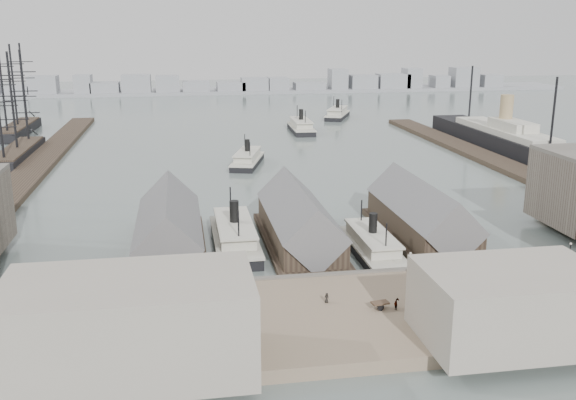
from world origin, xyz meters
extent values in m
plane|color=#566461|center=(0.00, 0.00, 0.00)|extent=(900.00, 900.00, 0.00)
cube|color=#786551|center=(0.00, -20.00, 1.00)|extent=(180.00, 30.00, 2.00)
cube|color=#59544C|center=(0.00, -5.20, 1.15)|extent=(180.00, 1.20, 2.30)
cube|color=#2D231C|center=(-68.00, 100.00, 0.80)|extent=(10.00, 220.00, 1.60)
cube|color=#2D231C|center=(78.00, 90.00, 0.80)|extent=(10.00, 180.00, 1.60)
cube|color=#2D231C|center=(-26.00, 16.00, 0.60)|extent=(14.00, 42.00, 1.20)
cube|color=#2D231C|center=(-26.00, 17.00, 3.70)|extent=(12.00, 36.00, 5.00)
cube|color=#59595B|center=(-26.00, 17.00, 6.30)|extent=(12.60, 37.00, 12.60)
cube|color=#2D231C|center=(0.00, 16.00, 0.60)|extent=(14.00, 42.00, 1.20)
cube|color=#2D231C|center=(0.00, 17.00, 3.70)|extent=(12.00, 36.00, 5.00)
cube|color=#59595B|center=(0.00, 17.00, 6.30)|extent=(12.60, 37.00, 12.60)
cube|color=#2D231C|center=(26.00, 16.00, 0.60)|extent=(14.00, 42.00, 1.20)
cube|color=#2D231C|center=(26.00, 17.00, 3.70)|extent=(12.00, 36.00, 5.00)
cube|color=#59595B|center=(26.00, 17.00, 6.30)|extent=(12.60, 37.00, 12.60)
cube|color=gray|center=(20.00, -32.00, 7.00)|extent=(24.00, 16.00, 10.00)
cube|color=gray|center=(-30.00, -32.00, 8.00)|extent=(30.00, 16.00, 12.00)
cylinder|color=black|center=(-45.00, -7.00, 3.80)|extent=(0.16, 0.16, 3.60)
sphere|color=beige|center=(-45.00, -7.00, 5.70)|extent=(0.44, 0.44, 0.44)
cylinder|color=black|center=(-15.00, -7.00, 3.80)|extent=(0.16, 0.16, 3.60)
sphere|color=beige|center=(-15.00, -7.00, 5.70)|extent=(0.44, 0.44, 0.44)
cylinder|color=black|center=(15.00, -7.00, 3.80)|extent=(0.16, 0.16, 3.60)
sphere|color=beige|center=(15.00, -7.00, 5.70)|extent=(0.44, 0.44, 0.44)
cylinder|color=black|center=(45.00, -7.00, 3.80)|extent=(0.16, 0.16, 3.60)
sphere|color=beige|center=(45.00, -7.00, 5.70)|extent=(0.44, 0.44, 0.44)
cube|color=gray|center=(0.00, 340.00, 1.00)|extent=(500.00, 40.00, 2.00)
cube|color=gray|center=(-123.57, 330.00, 3.62)|extent=(14.71, 14.00, 7.23)
cube|color=gray|center=(-107.98, 330.00, 6.62)|extent=(17.63, 14.00, 13.23)
cube|color=gray|center=(-83.49, 330.00, 6.79)|extent=(10.74, 14.00, 13.58)
cube|color=gray|center=(-69.86, 330.00, 4.32)|extent=(18.06, 14.00, 8.64)
cube|color=gray|center=(-49.92, 330.00, 6.64)|extent=(18.55, 14.00, 13.29)
cube|color=gray|center=(-29.70, 330.00, 6.24)|extent=(15.33, 14.00, 12.47)
cube|color=gray|center=(-11.29, 330.00, 4.36)|extent=(17.56, 14.00, 8.72)
cube|color=gray|center=(11.96, 330.00, 3.82)|extent=(18.76, 14.00, 7.63)
cube|color=gray|center=(27.85, 330.00, 5.17)|extent=(17.61, 14.00, 10.35)
cube|color=gray|center=(44.04, 330.00, 5.15)|extent=(13.38, 14.00, 10.30)
cube|color=gray|center=(65.61, 330.00, 3.38)|extent=(20.73, 14.00, 6.75)
cube|color=gray|center=(85.69, 330.00, 7.79)|extent=(11.51, 14.00, 15.57)
cube|color=gray|center=(103.47, 330.00, 5.63)|extent=(18.17, 14.00, 11.26)
cube|color=gray|center=(125.20, 330.00, 5.92)|extent=(21.81, 14.00, 11.83)
cube|color=gray|center=(139.05, 330.00, 7.75)|extent=(11.12, 14.00, 15.50)
cube|color=gray|center=(159.69, 330.00, 5.14)|extent=(10.90, 14.00, 10.29)
cube|color=gray|center=(177.90, 330.00, 7.86)|extent=(17.95, 14.00, 15.72)
cube|color=gray|center=(197.92, 330.00, 5.26)|extent=(14.21, 14.00, 10.51)
cube|color=black|center=(-13.00, 17.73, 0.92)|extent=(8.20, 28.70, 1.84)
cube|color=beige|center=(-13.00, 17.73, 2.25)|extent=(8.61, 28.70, 0.51)
cube|color=beige|center=(-13.00, 17.73, 3.69)|extent=(6.66, 20.50, 2.25)
cube|color=beige|center=(-13.00, 17.73, 5.12)|extent=(7.17, 22.55, 0.41)
cylinder|color=black|center=(-13.00, 17.73, 7.38)|extent=(1.84, 1.84, 4.61)
cylinder|color=black|center=(-13.00, 26.96, 7.17)|extent=(0.31, 0.31, 6.15)
cylinder|color=black|center=(-13.00, 8.51, 7.17)|extent=(0.31, 0.31, 6.15)
cube|color=black|center=(13.00, 8.39, 0.81)|extent=(7.21, 25.22, 1.62)
cube|color=beige|center=(13.00, 8.39, 1.98)|extent=(7.57, 25.22, 0.45)
cube|color=beige|center=(13.00, 8.39, 3.24)|extent=(5.86, 18.02, 1.98)
cube|color=beige|center=(13.00, 8.39, 4.50)|extent=(6.31, 19.82, 0.36)
cylinder|color=black|center=(13.00, 8.39, 6.49)|extent=(1.62, 1.62, 4.05)
cylinder|color=black|center=(13.00, 16.50, 6.31)|extent=(0.27, 0.27, 5.41)
cylinder|color=black|center=(13.00, 0.28, 6.31)|extent=(0.27, 0.27, 5.41)
cube|color=black|center=(-1.93, 96.90, 0.80)|extent=(13.66, 25.85, 1.60)
cube|color=beige|center=(-1.93, 96.90, 1.95)|extent=(14.00, 25.95, 0.44)
cube|color=beige|center=(-1.93, 96.90, 3.20)|extent=(10.43, 18.66, 1.95)
cube|color=beige|center=(-1.93, 96.90, 4.44)|extent=(11.34, 20.49, 0.36)
cylinder|color=black|center=(-1.93, 96.90, 6.39)|extent=(1.60, 1.60, 4.00)
cylinder|color=black|center=(-1.93, 104.89, 6.21)|extent=(0.27, 0.27, 5.33)
cylinder|color=black|center=(-1.93, 88.91, 6.21)|extent=(0.27, 0.27, 5.33)
cube|color=black|center=(27.84, 160.96, 0.92)|extent=(9.14, 28.87, 1.84)
cube|color=beige|center=(27.84, 160.96, 2.25)|extent=(9.55, 28.89, 0.51)
cube|color=beige|center=(27.84, 160.96, 3.68)|extent=(7.33, 20.65, 2.25)
cube|color=beige|center=(27.84, 160.96, 5.11)|extent=(7.91, 22.71, 0.41)
cylinder|color=black|center=(27.84, 160.96, 7.36)|extent=(1.84, 1.84, 4.60)
cylinder|color=black|center=(27.84, 170.16, 7.15)|extent=(0.31, 0.31, 6.13)
cylinder|color=black|center=(27.84, 151.76, 7.15)|extent=(0.31, 0.31, 6.13)
cube|color=black|center=(53.43, 200.07, 0.88)|extent=(18.28, 28.32, 1.77)
cube|color=beige|center=(53.43, 200.07, 2.16)|extent=(18.64, 28.48, 0.49)
cube|color=beige|center=(53.43, 200.07, 3.53)|extent=(13.76, 20.54, 2.16)
cube|color=beige|center=(53.43, 200.07, 4.91)|extent=(15.01, 22.54, 0.39)
cylinder|color=black|center=(53.43, 200.07, 7.07)|extent=(1.77, 1.77, 4.42)
cylinder|color=black|center=(53.43, 208.90, 6.87)|extent=(0.29, 0.29, 5.89)
cylinder|color=black|center=(53.43, 191.23, 6.87)|extent=(0.29, 0.29, 5.89)
cube|color=black|center=(-77.32, 119.59, 1.73)|extent=(8.65, 49.99, 3.46)
cube|color=#2D231C|center=(-77.32, 119.59, 3.75)|extent=(8.17, 44.99, 0.58)
cylinder|color=black|center=(-77.32, 119.59, 19.23)|extent=(0.77, 0.77, 32.69)
cylinder|color=black|center=(-77.32, 137.09, 19.23)|extent=(0.77, 0.77, 32.69)
cube|color=black|center=(-89.42, 174.76, 1.78)|extent=(8.92, 49.54, 3.57)
cube|color=#2D231C|center=(-89.42, 174.76, 3.86)|extent=(8.42, 44.59, 0.59)
cylinder|color=black|center=(-89.42, 157.42, 19.82)|extent=(0.79, 0.79, 33.69)
cylinder|color=black|center=(-89.42, 174.76, 19.82)|extent=(0.79, 0.79, 33.69)
cylinder|color=black|center=(-89.42, 192.10, 19.82)|extent=(0.79, 0.79, 33.69)
cube|color=black|center=(92.00, 107.00, 3.16)|extent=(13.68, 99.96, 6.31)
cube|color=beige|center=(92.00, 107.00, 7.37)|extent=(11.57, 57.87, 2.10)
cube|color=beige|center=(92.00, 101.74, 10.00)|extent=(8.42, 21.04, 3.16)
cylinder|color=tan|center=(92.00, 107.00, 14.73)|extent=(4.63, 4.63, 10.52)
imported|color=black|center=(-36.75, -15.09, 2.80)|extent=(1.63, 1.50, 1.60)
cube|color=#3F2D21|center=(-39.32, -15.48, 2.90)|extent=(2.80, 1.88, 0.25)
cylinder|color=black|center=(-39.22, -16.17, 2.55)|extent=(1.10, 0.25, 1.10)
cylinder|color=black|center=(-39.43, -14.79, 2.55)|extent=(1.10, 0.25, 1.10)
imported|color=black|center=(-15.24, -15.60, 2.82)|extent=(1.99, 1.02, 1.63)
cube|color=#3F2D21|center=(-17.84, -15.79, 2.90)|extent=(2.70, 1.69, 0.25)
cylinder|color=black|center=(-17.78, -16.49, 2.55)|extent=(1.10, 0.16, 1.10)
cylinder|color=black|center=(-17.89, -15.10, 2.55)|extent=(1.10, 0.16, 1.10)
imported|color=black|center=(8.16, -20.39, 2.74)|extent=(1.46, 1.64, 1.48)
cube|color=#3F2D21|center=(5.59, -20.00, 2.90)|extent=(2.80, 1.88, 0.25)
cylinder|color=black|center=(5.48, -20.69, 2.55)|extent=(1.10, 0.25, 1.10)
cylinder|color=black|center=(5.70, -19.30, 2.55)|extent=(1.10, 0.25, 1.10)
imported|color=black|center=(-38.17, -22.74, 2.79)|extent=(0.69, 0.84, 1.58)
imported|color=black|center=(-14.13, -9.92, 2.90)|extent=(0.98, 1.30, 1.80)
imported|color=black|center=(-17.05, -20.85, 2.78)|extent=(0.98, 0.83, 1.57)
imported|color=black|center=(-1.82, -16.41, 2.81)|extent=(0.94, 0.88, 1.61)
imported|color=black|center=(15.70, -22.03, 2.86)|extent=(0.48, 0.64, 1.72)
imported|color=black|center=(19.77, -13.88, 2.81)|extent=(0.85, 0.70, 1.61)
imported|color=black|center=(33.06, -23.41, 2.82)|extent=(1.14, 0.78, 1.63)
imported|color=black|center=(-22.60, -18.59, 2.88)|extent=(0.75, 0.92, 1.75)
imported|color=black|center=(19.46, -22.21, 2.88)|extent=(0.92, 1.09, 1.75)
camera|label=1|loc=(-22.97, -105.43, 43.07)|focal=40.00mm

